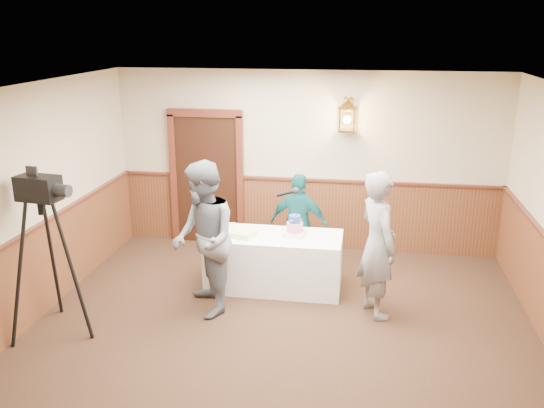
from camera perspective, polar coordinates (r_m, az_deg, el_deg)
The scene contains 10 objects.
ground at distance 6.30m, azimuth -0.12°, elevation -15.71°, with size 7.00×7.00×0.00m, color black.
room_shell at distance 6.05m, azimuth 0.06°, elevation -1.11°, with size 6.02×7.02×2.81m.
display_table at distance 7.82m, azimuth 0.23°, elevation -5.70°, with size 1.80×0.80×0.75m, color white.
tiered_cake at distance 7.65m, azimuth 2.27°, elevation -2.35°, with size 0.31×0.31×0.28m.
sheet_cake_yellow at distance 7.66m, azimuth -3.11°, elevation -2.93°, with size 0.35×0.27×0.07m, color #F9FF98.
sheet_cake_green at distance 7.85m, azimuth -4.90°, elevation -2.42°, with size 0.34×0.27×0.08m, color #C2EAA5.
interviewer at distance 7.01m, azimuth -6.80°, elevation -3.50°, with size 1.64×1.15×1.91m.
baker at distance 7.04m, azimuth 10.43°, elevation -3.99°, with size 0.66×0.44×1.82m, color gray.
assistant_p at distance 8.15m, azimuth 2.71°, elevation -2.04°, with size 0.86×0.36×1.47m, color #0F4C4D.
tv_camera_rig at distance 7.00m, azimuth -21.31°, elevation -5.64°, with size 0.74×0.69×1.88m.
Camera 1 is at (0.85, -5.21, 3.43)m, focal length 38.00 mm.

